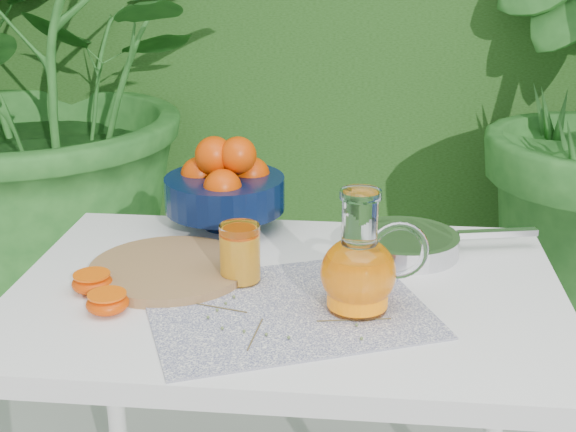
# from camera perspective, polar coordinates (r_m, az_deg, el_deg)

# --- Properties ---
(potted_plant_left) EXTENTS (2.27, 2.27, 1.81)m
(potted_plant_left) POSITION_cam_1_polar(r_m,az_deg,el_deg) (2.88, -17.11, 9.79)
(potted_plant_left) COLOR #225C1F
(potted_plant_left) RESTS_ON ground
(white_table) EXTENTS (1.00, 0.70, 0.75)m
(white_table) POSITION_cam_1_polar(r_m,az_deg,el_deg) (1.50, -0.08, -7.88)
(white_table) COLOR white
(white_table) RESTS_ON ground
(placemat) EXTENTS (0.57, 0.51, 0.00)m
(placemat) POSITION_cam_1_polar(r_m,az_deg,el_deg) (1.38, -0.12, -6.57)
(placemat) COLOR #0C1044
(placemat) RESTS_ON white_table
(cutting_board) EXTENTS (0.35, 0.35, 0.02)m
(cutting_board) POSITION_cam_1_polar(r_m,az_deg,el_deg) (1.53, -8.44, -3.79)
(cutting_board) COLOR olive
(cutting_board) RESTS_ON white_table
(fruit_bowl) EXTENTS (0.29, 0.29, 0.20)m
(fruit_bowl) POSITION_cam_1_polar(r_m,az_deg,el_deg) (1.73, -4.51, 2.18)
(fruit_bowl) COLOR black
(fruit_bowl) RESTS_ON white_table
(juice_pitcher) EXTENTS (0.19, 0.15, 0.21)m
(juice_pitcher) POSITION_cam_1_polar(r_m,az_deg,el_deg) (1.35, 5.13, -3.78)
(juice_pitcher) COLOR white
(juice_pitcher) RESTS_ON white_table
(juice_tumbler) EXTENTS (0.09, 0.09, 0.11)m
(juice_tumbler) POSITION_cam_1_polar(r_m,az_deg,el_deg) (1.46, -3.43, -2.76)
(juice_tumbler) COLOR white
(juice_tumbler) RESTS_ON white_table
(saute_pan) EXTENTS (0.40, 0.26, 0.04)m
(saute_pan) POSITION_cam_1_polar(r_m,az_deg,el_deg) (1.62, 8.35, -1.90)
(saute_pan) COLOR silver
(saute_pan) RESTS_ON white_table
(orange_halves) EXTENTS (0.59, 0.23, 0.04)m
(orange_halves) POSITION_cam_1_polar(r_m,az_deg,el_deg) (1.43, -6.88, -5.15)
(orange_halves) COLOR #D24D02
(orange_halves) RESTS_ON white_table
(thyme_sprigs) EXTENTS (0.33, 0.19, 0.01)m
(thyme_sprigs) POSITION_cam_1_polar(r_m,az_deg,el_deg) (1.33, -0.60, -7.39)
(thyme_sprigs) COLOR brown
(thyme_sprigs) RESTS_ON white_table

